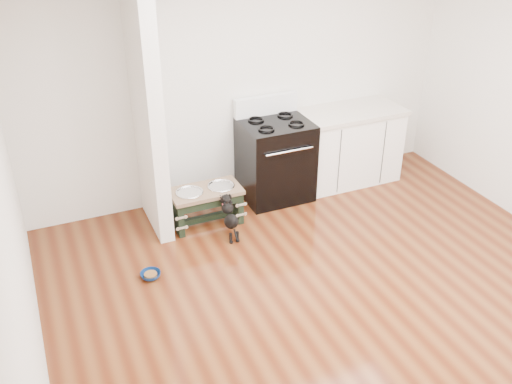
% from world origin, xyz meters
% --- Properties ---
extents(ground, '(5.00, 5.00, 0.00)m').
position_xyz_m(ground, '(0.00, 0.00, 0.00)').
color(ground, '#4A1E0D').
rests_on(ground, ground).
extents(room_shell, '(5.00, 5.00, 5.00)m').
position_xyz_m(room_shell, '(0.00, 0.00, 1.62)').
color(room_shell, silver).
rests_on(room_shell, ground).
extents(partition_wall, '(0.15, 0.80, 2.70)m').
position_xyz_m(partition_wall, '(-1.18, 2.10, 1.35)').
color(partition_wall, silver).
rests_on(partition_wall, ground).
extents(oven_range, '(0.76, 0.69, 1.14)m').
position_xyz_m(oven_range, '(0.25, 2.16, 0.48)').
color(oven_range, black).
rests_on(oven_range, ground).
extents(cabinet_run, '(1.24, 0.64, 0.91)m').
position_xyz_m(cabinet_run, '(1.23, 2.18, 0.45)').
color(cabinet_run, white).
rests_on(cabinet_run, ground).
extents(dog_feeder, '(0.75, 0.40, 0.43)m').
position_xyz_m(dog_feeder, '(-0.68, 1.89, 0.29)').
color(dog_feeder, black).
rests_on(dog_feeder, ground).
extents(puppy, '(0.13, 0.39, 0.46)m').
position_xyz_m(puppy, '(-0.55, 1.55, 0.25)').
color(puppy, black).
rests_on(puppy, ground).
extents(floor_bowl, '(0.21, 0.21, 0.06)m').
position_xyz_m(floor_bowl, '(-1.49, 1.19, 0.03)').
color(floor_bowl, navy).
rests_on(floor_bowl, ground).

